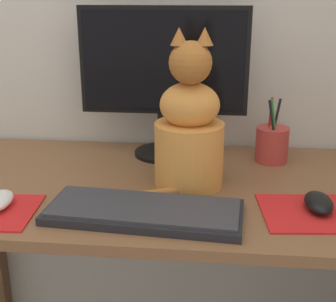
{
  "coord_description": "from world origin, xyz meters",
  "views": [
    {
      "loc": [
        0.08,
        -1.06,
        1.17
      ],
      "look_at": [
        -0.02,
        -0.09,
        0.83
      ],
      "focal_mm": 50.0,
      "sensor_mm": 36.0,
      "label": 1
    }
  ],
  "objects_px": {
    "monitor": "(164,73)",
    "cat": "(189,130)",
    "computer_mouse_right": "(319,202)",
    "keyboard": "(144,211)",
    "pen_cup": "(272,144)"
  },
  "relations": [
    {
      "from": "monitor",
      "to": "keyboard",
      "type": "relative_size",
      "value": 1.09
    },
    {
      "from": "computer_mouse_right",
      "to": "cat",
      "type": "height_order",
      "value": "cat"
    },
    {
      "from": "monitor",
      "to": "computer_mouse_right",
      "type": "relative_size",
      "value": 4.44
    },
    {
      "from": "cat",
      "to": "keyboard",
      "type": "bearing_deg",
      "value": -119.96
    },
    {
      "from": "computer_mouse_right",
      "to": "keyboard",
      "type": "bearing_deg",
      "value": -170.5
    },
    {
      "from": "pen_cup",
      "to": "keyboard",
      "type": "bearing_deg",
      "value": -129.5
    },
    {
      "from": "computer_mouse_right",
      "to": "cat",
      "type": "relative_size",
      "value": 0.28
    },
    {
      "from": "keyboard",
      "to": "computer_mouse_right",
      "type": "height_order",
      "value": "computer_mouse_right"
    },
    {
      "from": "monitor",
      "to": "computer_mouse_right",
      "type": "bearing_deg",
      "value": -41.46
    },
    {
      "from": "monitor",
      "to": "cat",
      "type": "bearing_deg",
      "value": -68.93
    },
    {
      "from": "keyboard",
      "to": "pen_cup",
      "type": "relative_size",
      "value": 2.37
    },
    {
      "from": "monitor",
      "to": "keyboard",
      "type": "distance_m",
      "value": 0.45
    },
    {
      "from": "monitor",
      "to": "computer_mouse_right",
      "type": "height_order",
      "value": "monitor"
    },
    {
      "from": "keyboard",
      "to": "cat",
      "type": "height_order",
      "value": "cat"
    },
    {
      "from": "keyboard",
      "to": "cat",
      "type": "relative_size",
      "value": 1.13
    }
  ]
}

